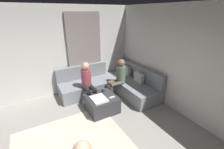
{
  "coord_description": "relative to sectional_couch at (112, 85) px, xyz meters",
  "views": [
    {
      "loc": [
        1.84,
        -0.35,
        2.5
      ],
      "look_at": [
        -1.63,
        1.63,
        0.85
      ],
      "focal_mm": 24.6,
      "sensor_mm": 36.0,
      "label": 1
    }
  ],
  "objects": [
    {
      "name": "wall_back",
      "position": [
        2.08,
        1.06,
        1.07
      ],
      "size": [
        6.0,
        0.12,
        2.7
      ],
      "primitive_type": "cube",
      "color": "silver",
      "rests_on": "ground_plane"
    },
    {
      "name": "curtain_panel",
      "position": [
        -0.76,
        -0.58,
        0.97
      ],
      "size": [
        0.06,
        1.1,
        2.5
      ],
      "primitive_type": "cube",
      "color": "gray",
      "rests_on": "ground_plane"
    },
    {
      "name": "person_on_couch_side",
      "position": [
        0.15,
        -0.88,
        0.38
      ],
      "size": [
        0.6,
        0.3,
        1.2
      ],
      "rotation": [
        0.0,
        0.0,
        -1.57
      ],
      "color": "black",
      "rests_on": "ground_plane"
    },
    {
      "name": "folded_blanket",
      "position": [
        0.84,
        -0.85,
        0.16
      ],
      "size": [
        0.44,
        0.36,
        0.04
      ],
      "primitive_type": "cube",
      "color": "white",
      "rests_on": "ottoman"
    },
    {
      "name": "coffee_mug",
      "position": [
        0.52,
        -0.55,
        0.19
      ],
      "size": [
        0.08,
        0.08,
        0.1
      ],
      "primitive_type": "cylinder",
      "color": "#334C72",
      "rests_on": "ottoman"
    },
    {
      "name": "person_on_couch_back",
      "position": [
        0.3,
        0.06,
        0.38
      ],
      "size": [
        0.3,
        0.6,
        1.2
      ],
      "rotation": [
        0.0,
        0.0,
        3.14
      ],
      "color": "brown",
      "rests_on": "ground_plane"
    },
    {
      "name": "sectional_couch",
      "position": [
        0.0,
        0.0,
        0.0
      ],
      "size": [
        2.1,
        2.55,
        0.87
      ],
      "color": "gray",
      "rests_on": "ground_plane"
    },
    {
      "name": "ottoman",
      "position": [
        0.74,
        -0.73,
        -0.07
      ],
      "size": [
        0.76,
        0.76,
        0.42
      ],
      "primitive_type": "cube",
      "color": "#333338",
      "rests_on": "ground_plane"
    },
    {
      "name": "wall_left",
      "position": [
        -0.86,
        -1.88,
        1.07
      ],
      "size": [
        0.12,
        6.0,
        2.7
      ],
      "primitive_type": "cube",
      "color": "silver",
      "rests_on": "ground_plane"
    },
    {
      "name": "game_remote",
      "position": [
        0.92,
        -0.51,
        0.15
      ],
      "size": [
        0.05,
        0.15,
        0.02
      ],
      "primitive_type": "cube",
      "color": "white",
      "rests_on": "ottoman"
    }
  ]
}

